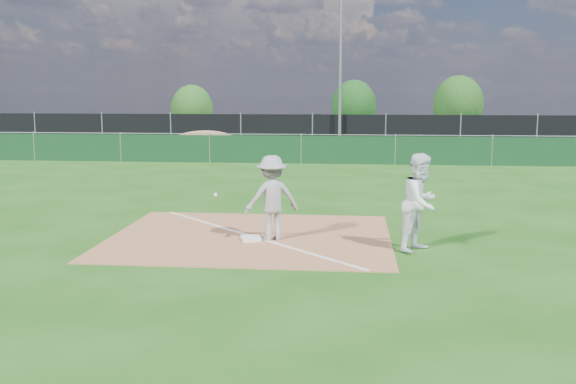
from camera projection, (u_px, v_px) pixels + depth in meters
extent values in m
plane|color=#1A4F11|center=(290.00, 180.00, 22.72)|extent=(90.00, 90.00, 0.00)
cube|color=#9B623E|center=(251.00, 237.00, 13.87)|extent=(6.00, 5.00, 0.02)
cube|color=white|center=(251.00, 236.00, 13.87)|extent=(5.01, 5.01, 0.01)
cube|color=black|center=(301.00, 150.00, 27.53)|extent=(44.00, 0.05, 1.20)
ellipsoid|color=#956F48|center=(205.00, 142.00, 31.46)|extent=(3.38, 2.60, 1.17)
cube|color=black|center=(312.00, 131.00, 35.35)|extent=(46.00, 0.04, 1.80)
cube|color=black|center=(317.00, 140.00, 40.40)|extent=(46.00, 9.00, 0.01)
cylinder|color=slate|center=(340.00, 74.00, 34.42)|extent=(0.16, 0.16, 8.00)
cube|color=white|center=(251.00, 238.00, 13.48)|extent=(0.48, 0.48, 0.08)
imported|color=#A5A4A7|center=(272.00, 198.00, 13.42)|extent=(1.32, 1.07, 1.78)
sphere|color=white|center=(215.00, 195.00, 13.62)|extent=(0.08, 0.08, 0.08)
imported|color=white|center=(421.00, 202.00, 12.56)|extent=(1.14, 1.19, 1.94)
imported|color=#AFB2B7|center=(227.00, 128.00, 39.82)|extent=(4.46, 1.81, 1.52)
imported|color=black|center=(318.00, 127.00, 40.25)|extent=(5.14, 3.13, 1.60)
imported|color=black|center=(380.00, 131.00, 39.04)|extent=(4.57, 2.59, 1.25)
cylinder|color=#382316|center=(193.00, 128.00, 45.37)|extent=(0.24, 0.24, 0.98)
ellipsoid|color=#1F4D16|center=(192.00, 109.00, 45.16)|extent=(2.95, 2.95, 3.39)
cylinder|color=#382316|center=(354.00, 126.00, 46.93)|extent=(0.24, 0.24, 1.08)
ellipsoid|color=#123F12|center=(354.00, 106.00, 46.70)|extent=(3.25, 3.25, 3.74)
cylinder|color=#382316|center=(457.00, 126.00, 45.61)|extent=(0.24, 0.24, 1.17)
ellipsoid|color=#1A4614|center=(458.00, 104.00, 45.36)|extent=(3.50, 3.50, 4.03)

